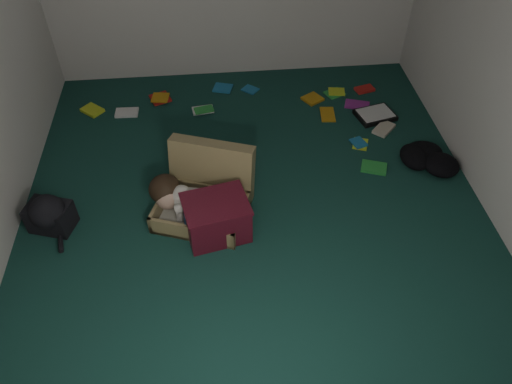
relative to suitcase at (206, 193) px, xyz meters
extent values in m
plane|color=#143B33|center=(0.41, -0.07, -0.16)|extent=(4.50, 4.50, 0.00)
cube|color=#9A8754|center=(-0.05, -0.14, -0.08)|extent=(0.87, 0.75, 0.17)
cube|color=silver|center=(-0.05, -0.14, -0.12)|extent=(0.79, 0.67, 0.02)
cube|color=#9A8754|center=(0.07, 0.18, 0.10)|extent=(0.77, 0.46, 0.54)
cube|color=beige|center=(-0.08, -0.15, 0.02)|extent=(0.35, 0.24, 0.23)
sphere|color=tan|center=(-0.31, -0.10, 0.08)|extent=(0.20, 0.20, 0.20)
ellipsoid|color=black|center=(-0.33, -0.03, 0.12)|extent=(0.27, 0.28, 0.23)
ellipsoid|color=navy|center=(0.08, -0.20, 0.02)|extent=(0.24, 0.28, 0.23)
cube|color=navy|center=(-0.04, -0.28, 0.00)|extent=(0.28, 0.15, 0.15)
cube|color=navy|center=(0.10, -0.34, -0.02)|extent=(0.28, 0.26, 0.12)
sphere|color=white|center=(0.21, -0.34, -0.04)|extent=(0.12, 0.12, 0.12)
sphere|color=white|center=(0.18, -0.41, -0.05)|extent=(0.11, 0.11, 0.11)
cylinder|color=tan|center=(-0.07, -0.30, 0.06)|extent=(0.20, 0.12, 0.07)
cube|color=#50101E|center=(0.08, -0.31, 0.00)|extent=(0.56, 0.48, 0.33)
cube|color=#50101E|center=(0.08, -0.31, 0.18)|extent=(0.59, 0.50, 0.02)
cube|color=black|center=(1.82, 1.14, -0.14)|extent=(0.45, 0.38, 0.05)
cube|color=white|center=(1.82, 1.14, -0.11)|extent=(0.40, 0.33, 0.01)
cube|color=#CDE728|center=(-1.19, 1.54, -0.15)|extent=(0.20, 0.15, 0.02)
cube|color=red|center=(-0.47, 1.69, -0.15)|extent=(0.26, 0.25, 0.02)
cube|color=white|center=(0.00, 1.43, -0.15)|extent=(0.20, 0.24, 0.02)
cube|color=#1D6EA1|center=(0.54, 1.78, -0.15)|extent=(0.22, 0.25, 0.02)
cube|color=#C58917|center=(1.21, 1.52, -0.15)|extent=(0.25, 0.24, 0.02)
cube|color=green|center=(1.48, 1.61, -0.15)|extent=(0.22, 0.17, 0.02)
cube|color=#952589|center=(1.68, 1.36, -0.15)|extent=(0.25, 0.25, 0.02)
cube|color=beige|center=(1.85, 0.91, -0.15)|extent=(0.19, 0.23, 0.02)
cube|color=#CDE728|center=(1.55, 0.70, -0.15)|extent=(0.23, 0.25, 0.02)
cube|color=red|center=(1.84, 1.64, -0.15)|extent=(0.25, 0.23, 0.02)
cube|color=white|center=(-0.81, 1.46, -0.15)|extent=(0.23, 0.19, 0.02)
cube|color=#1D6EA1|center=(0.23, 1.84, -0.15)|extent=(0.25, 0.25, 0.02)
cube|color=#C58917|center=(1.32, 1.22, -0.15)|extent=(0.17, 0.22, 0.02)
cube|color=green|center=(1.59, 0.34, -0.15)|extent=(0.24, 0.25, 0.02)
camera|label=1|loc=(0.13, -3.04, 3.01)|focal=35.00mm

